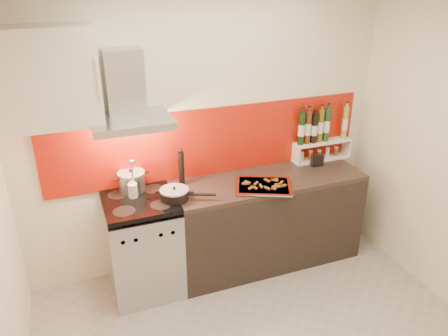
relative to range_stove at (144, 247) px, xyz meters
name	(u,v)px	position (x,y,z in m)	size (l,w,h in m)	color
back_wall	(206,134)	(0.70, 0.30, 0.86)	(3.40, 0.02, 2.60)	silver
backsplash	(212,142)	(0.75, 0.29, 0.78)	(3.00, 0.02, 0.64)	#982608
range_stove	(144,247)	(0.00, 0.00, 0.00)	(0.60, 0.60, 0.91)	#B7B7BA
counter	(267,220)	(1.20, 0.00, 0.01)	(1.80, 0.60, 0.90)	black
range_hood	(127,98)	(0.00, 0.14, 1.30)	(0.62, 0.50, 0.61)	#B7B7BA
upper_cabinet	(48,78)	(-0.55, 0.13, 1.51)	(0.70, 0.35, 0.72)	silver
stock_pot	(132,181)	(-0.02, 0.20, 0.56)	(0.24, 0.24, 0.20)	#B7B7BA
saute_pan	(175,194)	(0.29, -0.09, 0.51)	(0.45, 0.27, 0.11)	black
utensil_jar	(133,186)	(-0.04, 0.06, 0.57)	(0.08, 0.12, 0.38)	silver
pepper_mill	(181,167)	(0.42, 0.17, 0.63)	(0.05, 0.05, 0.35)	black
step_shelf	(319,136)	(1.85, 0.22, 0.71)	(0.61, 0.17, 0.53)	white
caddy_box	(317,160)	(1.76, 0.09, 0.52)	(0.12, 0.05, 0.10)	black
baking_tray	(264,186)	(1.08, -0.15, 0.47)	(0.60, 0.55, 0.03)	silver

